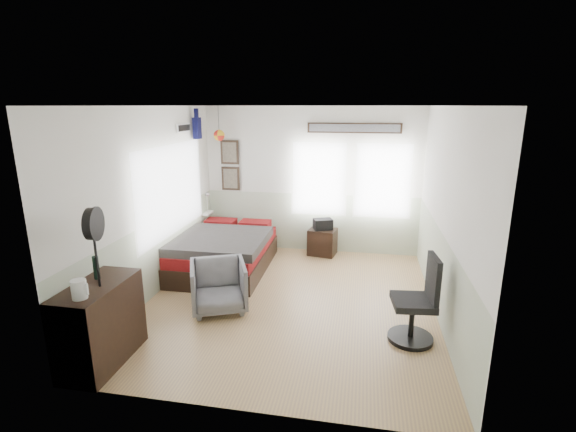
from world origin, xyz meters
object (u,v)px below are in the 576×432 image
object	(u,v)px
bed	(225,252)
task_chair	(418,307)
armchair	(219,286)
dresser	(100,324)
nightstand	(322,242)

from	to	relation	value
bed	task_chair	distance (m)	3.42
bed	armchair	distance (m)	1.45
bed	dresser	distance (m)	2.81
nightstand	task_chair	bearing A→B (deg)	-52.89
nightstand	task_chair	distance (m)	3.09
bed	task_chair	size ratio (longest dim) A/B	1.91
bed	nightstand	bearing A→B (deg)	32.99
dresser	armchair	xyz separation A→B (m)	(0.83, 1.37, -0.11)
bed	nightstand	distance (m)	1.87
nightstand	dresser	bearing A→B (deg)	-107.41
bed	task_chair	xyz separation A→B (m)	(2.95, -1.72, 0.12)
bed	armchair	bearing A→B (deg)	-74.88
nightstand	bed	bearing A→B (deg)	-136.17
task_chair	nightstand	bearing A→B (deg)	110.54
bed	armchair	size ratio (longest dim) A/B	2.73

